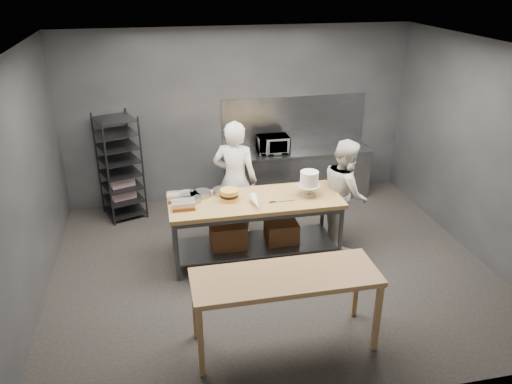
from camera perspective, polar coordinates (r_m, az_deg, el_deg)
ground at (r=7.11m, az=1.72°, el=-8.55°), size 6.00×6.00×0.00m
back_wall at (r=8.74m, az=-2.00°, el=8.68°), size 6.00×0.04×3.00m
work_table at (r=7.07m, az=-0.28°, el=-3.36°), size 2.40×0.90×0.92m
near_counter at (r=5.38m, az=3.38°, el=-10.22°), size 2.00×0.70×0.90m
back_counter at (r=9.01m, az=4.73°, el=2.04°), size 2.60×0.60×0.90m
splashback_panel at (r=8.98m, az=4.39°, el=8.06°), size 2.60×0.02×0.90m
speed_rack at (r=8.47m, az=-15.26°, el=2.69°), size 0.78×0.81×1.75m
chef_behind at (r=7.52m, az=-2.40°, el=1.35°), size 0.80×0.68×1.85m
chef_right at (r=7.46m, az=10.11°, el=-0.11°), size 0.73×0.88×1.64m
microwave at (r=8.69m, az=1.94°, el=5.46°), size 0.54×0.37×0.30m
frosted_cake_stand at (r=6.98m, az=6.10°, el=1.32°), size 0.34×0.34×0.36m
layer_cake at (r=6.86m, az=-3.07°, el=-0.34°), size 0.25×0.25×0.16m
cake_pans at (r=6.99m, az=-6.61°, el=-0.37°), size 0.74×0.43×0.07m
piping_bag at (r=6.68m, az=-0.01°, el=-1.21°), size 0.13×0.38×0.12m
offset_spatula at (r=6.84m, az=2.59°, el=-1.10°), size 0.37×0.02×0.02m
pastry_clamshells at (r=6.81m, az=-8.57°, el=-1.01°), size 0.35×0.47×0.11m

